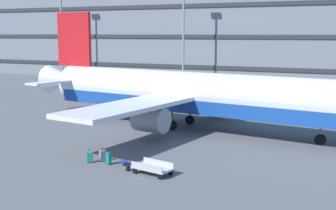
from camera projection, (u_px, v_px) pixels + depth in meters
name	position (u px, v px, depth m)	size (l,w,h in m)	color
ground_plane	(178.00, 128.00, 44.45)	(600.00, 600.00, 0.00)	#5B5B60
terminal_structure	(281.00, 36.00, 89.07)	(146.15, 21.06, 16.88)	slate
airliner	(189.00, 94.00, 43.88)	(38.15, 30.86, 11.33)	silver
light_mast_far_left	(61.00, 21.00, 89.36)	(1.80, 0.50, 19.45)	gray
light_mast_left	(183.00, 20.00, 78.97)	(1.80, 0.50, 19.28)	gray
suitcase_purple	(125.00, 163.00, 32.06)	(0.77, 0.78, 0.25)	navy
suitcase_scuffed	(90.00, 157.00, 32.48)	(0.45, 0.40, 0.96)	#147266
suitcase_teal	(103.00, 155.00, 32.87)	(0.46, 0.51, 0.94)	gray
suitcase_navy	(108.00, 158.00, 32.03)	(0.45, 0.35, 1.01)	#147266
backpack_silver	(128.00, 168.00, 30.53)	(0.34, 0.40, 0.49)	black
baggage_cart	(152.00, 168.00, 29.79)	(3.37, 1.82, 0.82)	#B7B7BC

